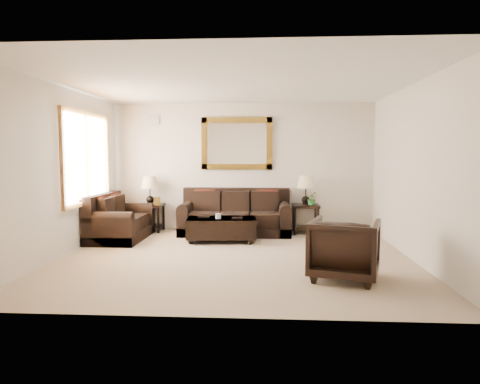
# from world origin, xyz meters

# --- Properties ---
(room) EXTENTS (5.51, 5.01, 2.71)m
(room) POSITION_xyz_m (0.00, 0.00, 1.35)
(room) COLOR gray
(room) RESTS_ON ground
(window) EXTENTS (0.07, 1.96, 1.66)m
(window) POSITION_xyz_m (-2.70, 0.90, 1.55)
(window) COLOR white
(window) RESTS_ON room
(mirror) EXTENTS (1.50, 0.06, 1.10)m
(mirror) POSITION_xyz_m (-0.12, 2.47, 1.85)
(mirror) COLOR #4A2D0E
(mirror) RESTS_ON room
(air_vent) EXTENTS (0.25, 0.02, 0.18)m
(air_vent) POSITION_xyz_m (-1.90, 2.48, 2.35)
(air_vent) COLOR #999999
(air_vent) RESTS_ON room
(sofa) EXTENTS (2.24, 0.97, 0.91)m
(sofa) POSITION_xyz_m (-0.12, 2.06, 0.33)
(sofa) COLOR black
(sofa) RESTS_ON room
(loveseat) EXTENTS (0.92, 1.55, 0.87)m
(loveseat) POSITION_xyz_m (-2.33, 1.34, 0.32)
(loveseat) COLOR black
(loveseat) RESTS_ON room
(end_table_left) EXTENTS (0.53, 0.53, 1.16)m
(end_table_left) POSITION_xyz_m (-1.92, 2.19, 0.76)
(end_table_left) COLOR black
(end_table_left) RESTS_ON room
(end_table_right) EXTENTS (0.54, 0.54, 1.19)m
(end_table_right) POSITION_xyz_m (1.32, 2.19, 0.78)
(end_table_right) COLOR black
(end_table_right) RESTS_ON room
(coffee_table) EXTENTS (1.34, 0.79, 0.55)m
(coffee_table) POSITION_xyz_m (-0.32, 1.24, 0.27)
(coffee_table) COLOR black
(coffee_table) RESTS_ON room
(armchair) EXTENTS (1.04, 1.01, 0.87)m
(armchair) POSITION_xyz_m (1.52, -1.07, 0.43)
(armchair) COLOR black
(armchair) RESTS_ON floor
(potted_plant) EXTENTS (0.32, 0.34, 0.21)m
(potted_plant) POSITION_xyz_m (1.44, 2.09, 0.70)
(potted_plant) COLOR #255D20
(potted_plant) RESTS_ON end_table_right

